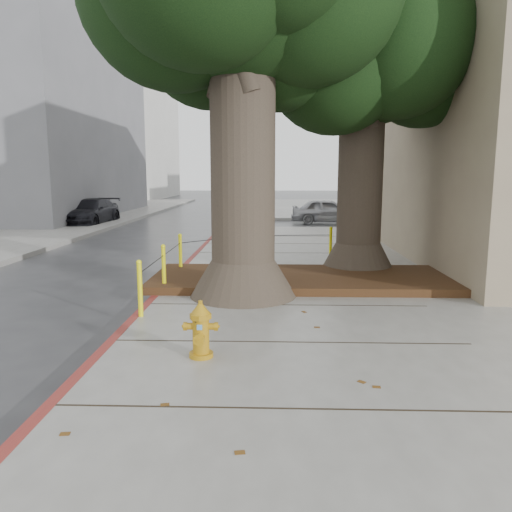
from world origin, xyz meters
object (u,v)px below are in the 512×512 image
(car_silver, at_px, (328,211))
(car_red, at_px, (446,213))
(car_dark, at_px, (90,212))
(fire_hydrant, at_px, (201,330))

(car_silver, bearing_deg, car_red, -96.24)
(car_red, bearing_deg, car_dark, 91.08)
(car_silver, height_order, car_dark, car_dark)
(car_silver, bearing_deg, fire_hydrant, 171.93)
(car_red, relative_size, car_dark, 0.88)
(car_silver, xyz_separation_m, car_red, (5.54, -0.89, 0.01))
(fire_hydrant, xyz_separation_m, car_red, (9.22, 18.21, 0.13))
(fire_hydrant, height_order, car_red, car_red)
(fire_hydrant, distance_m, car_red, 20.41)
(fire_hydrant, bearing_deg, car_silver, 78.73)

